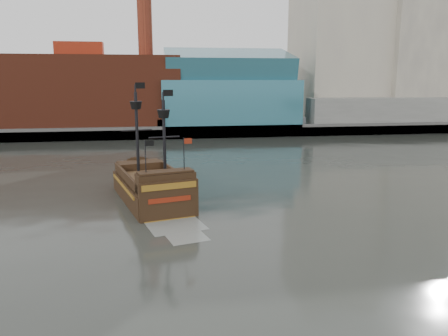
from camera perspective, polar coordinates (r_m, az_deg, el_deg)
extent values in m
plane|color=#242722|center=(31.38, 3.84, -11.32)|extent=(400.00, 400.00, 0.00)
cube|color=slate|center=(120.86, -5.94, 6.15)|extent=(220.00, 60.00, 2.00)
cube|color=#4C4C49|center=(91.55, -4.89, 4.66)|extent=(220.00, 1.00, 2.60)
cube|color=maroon|center=(101.38, -18.06, 9.45)|extent=(42.00, 18.00, 15.00)
cube|color=#2D6878|center=(99.69, 0.53, 8.55)|extent=(30.00, 16.00, 10.00)
cube|color=#B5AE96|center=(118.46, 14.84, 17.37)|extent=(20.00, 22.00, 46.00)
cube|color=#B1A894|center=(122.88, 23.49, 14.72)|extent=(18.00, 18.00, 38.00)
cube|color=#B5AE96|center=(138.27, 15.93, 17.67)|extent=(24.00, 20.00, 52.00)
cube|color=slate|center=(109.07, 21.15, 6.98)|extent=(40.00, 6.00, 6.00)
cylinder|color=maroon|center=(103.39, -10.39, 20.15)|extent=(3.20, 3.20, 22.00)
cube|color=#2D6878|center=(99.59, 0.54, 13.15)|extent=(28.00, 14.94, 8.78)
cube|color=black|center=(45.15, -9.47, -3.42)|extent=(8.46, 14.01, 2.83)
cube|color=#4E311C|center=(44.77, -9.54, -1.46)|extent=(7.61, 12.61, 0.33)
cube|color=black|center=(49.69, -10.98, 0.22)|extent=(5.13, 3.66, 1.09)
cube|color=black|center=(39.24, -7.61, -2.02)|extent=(5.45, 2.95, 1.96)
cube|color=black|center=(38.75, -7.14, -4.85)|extent=(5.25, 1.56, 4.36)
cube|color=#8E611B|center=(38.15, -7.14, -2.39)|extent=(4.78, 1.27, 0.54)
cube|color=maroon|center=(38.46, -7.10, -4.13)|extent=(3.72, 1.01, 0.44)
cylinder|color=black|center=(45.40, -11.28, 4.31)|extent=(0.37, 0.37, 8.50)
cylinder|color=black|center=(42.40, -7.80, 3.49)|extent=(0.37, 0.37, 7.85)
cone|color=black|center=(45.14, -11.43, 8.02)|extent=(1.45, 1.45, 0.76)
cone|color=black|center=(42.12, -7.90, 7.01)|extent=(1.45, 1.45, 0.76)
cube|color=black|center=(45.17, -10.91, 10.54)|extent=(0.96, 0.27, 0.60)
cube|color=black|center=(42.15, -7.32, 9.70)|extent=(0.96, 0.27, 0.60)
cube|color=gray|center=(37.46, -6.31, -7.49)|extent=(5.45, 4.93, 0.02)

